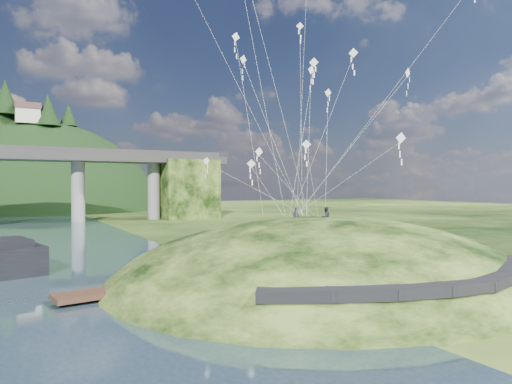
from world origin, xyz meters
TOP-DOWN VIEW (x-y plane):
  - ground at (0.00, 0.00)m, footprint 320.00×320.00m
  - grass_hill at (8.00, 2.00)m, footprint 36.00×32.00m
  - footpath at (7.46, -9.74)m, footprint 22.29×5.84m
  - wooden_dock at (-4.98, 4.49)m, footprint 14.04×3.89m
  - kite_flyers at (7.65, 2.67)m, footprint 2.40×2.64m
  - kite_swarm at (7.44, 4.62)m, footprint 18.65×17.14m

SIDE VIEW (x-z plane):
  - grass_hill at x=8.00m, z-range -8.00..5.00m
  - ground at x=0.00m, z-range 0.00..0.00m
  - wooden_dock at x=-4.98m, z-range -0.06..0.93m
  - footpath at x=7.46m, z-range 1.67..2.50m
  - kite_flyers at x=7.65m, z-range 4.95..6.68m
  - kite_swarm at x=7.44m, z-range 8.64..26.99m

